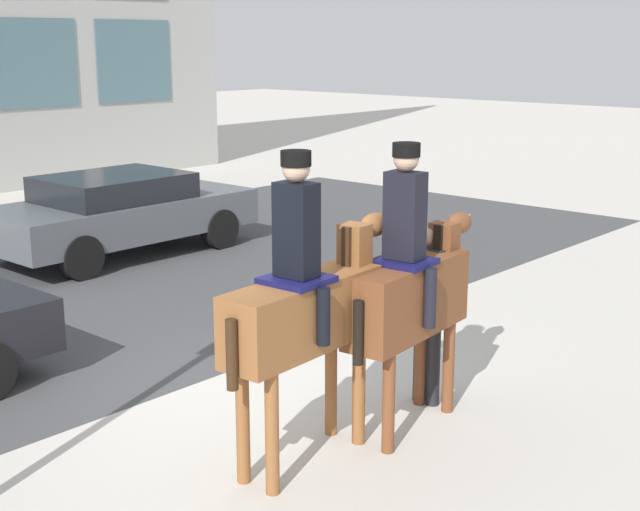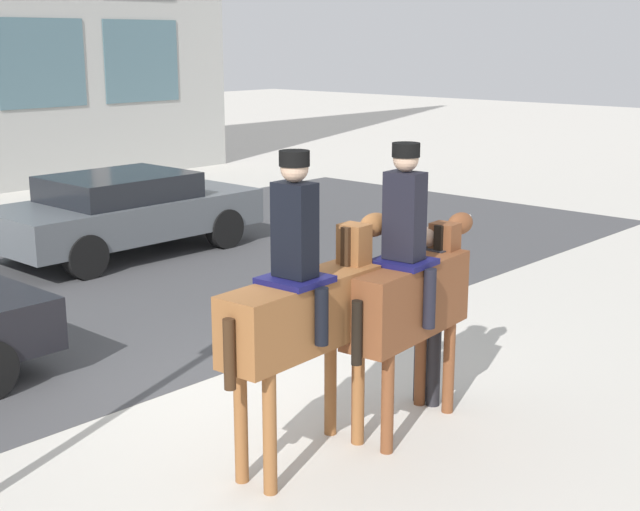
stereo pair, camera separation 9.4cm
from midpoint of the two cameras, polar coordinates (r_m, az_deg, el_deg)
name	(u,v)px [view 2 (the right image)]	position (r m, az deg, el deg)	size (l,w,h in m)	color
ground_plane	(234,394)	(9.07, -5.22, -8.82)	(80.00, 80.00, 0.00)	beige
mounted_horse_lead	(305,305)	(7.22, -0.60, -3.18)	(2.05, 0.65, 2.63)	brown
mounted_horse_companion	(409,289)	(7.94, 6.06, -2.15)	(1.95, 0.65, 2.61)	brown
pedestrian_bystander	(429,301)	(8.53, 7.30, -2.90)	(0.83, 0.43, 1.77)	#232328
street_car_far_lane	(124,211)	(14.96, -12.23, 2.82)	(4.41, 2.01, 1.34)	#51565B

